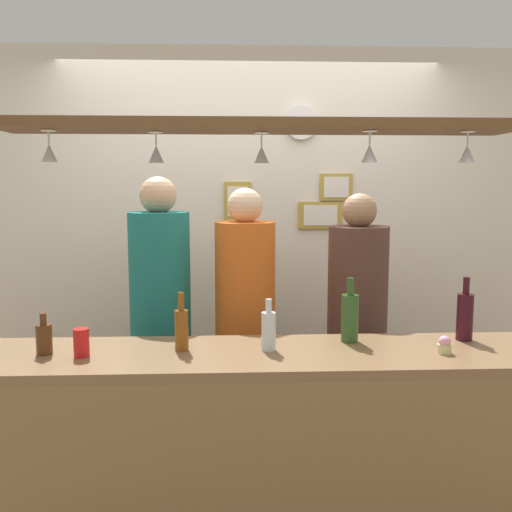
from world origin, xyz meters
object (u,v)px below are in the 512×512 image
drink_can (81,343)px  picture_frame_lower_pair (320,215)px  person_right_brown_shirt (357,308)px  bottle_soda_clear (269,330)px  bottle_champagne_green (350,317)px  person_left_teal_shirt (160,300)px  person_middle_orange_shirt (245,306)px  picture_frame_upper_small (336,187)px  bottle_beer_amber_tall (182,328)px  bottle_beer_brown_stubby (44,338)px  bottle_wine_dark_red (465,315)px  picture_frame_crest (238,201)px  wall_clock (301,123)px  cupcake (444,345)px

drink_can → picture_frame_lower_pair: 1.96m
person_right_brown_shirt → bottle_soda_clear: size_ratio=7.17×
bottle_champagne_green → drink_can: bottle_champagne_green is taller
person_left_teal_shirt → picture_frame_lower_pair: bearing=33.5°
person_middle_orange_shirt → person_right_brown_shirt: bearing=-0.0°
bottle_champagne_green → picture_frame_upper_small: bearing=82.7°
bottle_beer_amber_tall → picture_frame_upper_small: (0.93, 1.37, 0.61)m
bottle_beer_brown_stubby → drink_can: (0.17, -0.05, -0.01)m
bottle_wine_dark_red → picture_frame_crest: (-1.05, 1.26, 0.50)m
picture_frame_crest → bottle_soda_clear: bearing=-85.2°
wall_clock → picture_frame_crest: bearing=179.2°
cupcake → bottle_beer_amber_tall: bearing=175.1°
bottle_soda_clear → picture_frame_upper_small: size_ratio=1.05×
bottle_champagne_green → cupcake: (0.37, -0.21, -0.08)m
cupcake → picture_frame_crest: picture_frame_crest is taller
bottle_wine_dark_red → picture_frame_crest: 1.71m
person_right_brown_shirt → bottle_wine_dark_red: person_right_brown_shirt is taller
picture_frame_upper_small → picture_frame_lower_pair: size_ratio=0.73×
person_right_brown_shirt → picture_frame_upper_small: size_ratio=7.49×
person_right_brown_shirt → drink_can: size_ratio=13.52×
bottle_soda_clear → picture_frame_upper_small: bearing=68.4°
bottle_beer_amber_tall → cupcake: (1.14, -0.10, -0.06)m
picture_frame_crest → bottle_champagne_green: bearing=-68.3°
bottle_beer_amber_tall → wall_clock: (0.69, 1.37, 1.03)m
bottle_wine_dark_red → person_middle_orange_shirt: bearing=149.6°
picture_frame_crest → picture_frame_lower_pair: bearing=0.0°
picture_frame_crest → picture_frame_lower_pair: 0.57m
bottle_beer_amber_tall → bottle_soda_clear: (0.38, -0.02, -0.01)m
bottle_beer_amber_tall → wall_clock: wall_clock is taller
bottle_wine_dark_red → bottle_beer_brown_stubby: bearing=-175.8°
person_left_teal_shirt → wall_clock: 1.51m
bottle_soda_clear → cupcake: 0.76m
cupcake → bottle_champagne_green: bearing=151.0°
picture_frame_crest → wall_clock: (0.42, -0.01, 0.52)m
bottle_soda_clear → bottle_champagne_green: bearing=17.8°
person_left_teal_shirt → drink_can: size_ratio=14.27×
person_right_brown_shirt → picture_frame_crest: 1.12m
bottle_beer_amber_tall → picture_frame_upper_small: size_ratio=1.18×
bottle_beer_brown_stubby → picture_frame_crest: (0.85, 1.40, 0.54)m
bottle_beer_brown_stubby → cupcake: bearing=-2.3°
person_right_brown_shirt → picture_frame_lower_pair: size_ratio=5.50×
person_right_brown_shirt → bottle_soda_clear: 0.91m
picture_frame_upper_small → picture_frame_crest: (-0.66, 0.00, -0.09)m
bottle_beer_amber_tall → picture_frame_lower_pair: picture_frame_lower_pair is taller
person_left_teal_shirt → bottle_champagne_green: size_ratio=5.81×
person_middle_orange_shirt → picture_frame_lower_pair: 0.98m
drink_can → picture_frame_lower_pair: (1.24, 1.45, 0.46)m
bottle_wine_dark_red → picture_frame_crest: bearing=129.7°
person_middle_orange_shirt → cupcake: size_ratio=21.53×
bottle_champagne_green → cupcake: bearing=-29.0°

